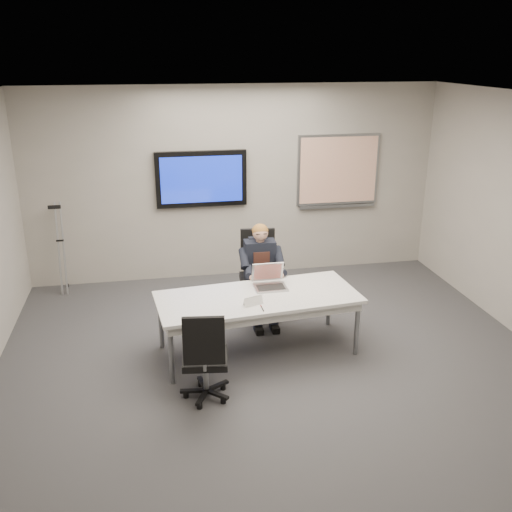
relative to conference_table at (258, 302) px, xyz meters
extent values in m
cube|color=#353538|center=(0.14, -0.57, -0.60)|extent=(6.00, 6.00, 0.02)
cube|color=silver|center=(0.14, -0.57, 2.20)|extent=(6.00, 6.00, 0.02)
cube|color=#A7A197|center=(0.14, 2.43, 0.80)|extent=(6.00, 0.02, 2.80)
cube|color=#A7A197|center=(0.14, -3.57, 0.80)|extent=(6.00, 0.02, 2.80)
cube|color=white|center=(0.00, 0.00, 0.06)|extent=(2.30, 1.14, 0.04)
cube|color=silver|center=(0.00, 0.00, -0.01)|extent=(2.20, 1.04, 0.09)
cylinder|color=gray|center=(-0.99, -0.49, -0.28)|extent=(0.06, 0.06, 0.65)
cylinder|color=gray|center=(1.07, -0.28, -0.28)|extent=(0.06, 0.06, 0.65)
cylinder|color=gray|center=(-1.07, 0.28, -0.28)|extent=(0.06, 0.06, 0.65)
cylinder|color=gray|center=(0.99, 0.49, -0.28)|extent=(0.06, 0.06, 0.65)
cube|color=black|center=(-0.36, 2.38, 0.90)|extent=(1.30, 0.08, 0.80)
cube|color=#0D1E93|center=(-0.36, 2.33, 0.90)|extent=(1.16, 0.01, 0.66)
cube|color=gray|center=(1.69, 2.40, 0.95)|extent=(1.25, 0.04, 1.05)
cube|color=white|center=(1.69, 2.38, 0.95)|extent=(1.18, 0.01, 0.98)
cube|color=gray|center=(1.69, 2.37, 0.40)|extent=(1.18, 0.05, 0.04)
cylinder|color=gray|center=(0.20, 0.92, -0.31)|extent=(0.06, 0.06, 0.38)
cube|color=black|center=(0.20, 0.92, -0.13)|extent=(0.52, 0.52, 0.07)
cube|color=black|center=(0.22, 1.15, 0.22)|extent=(0.44, 0.10, 0.54)
cylinder|color=gray|center=(-0.67, -0.80, -0.35)|extent=(0.06, 0.06, 0.33)
cube|color=black|center=(-0.67, -0.80, -0.18)|extent=(0.48, 0.48, 0.06)
cube|color=black|center=(-0.70, -1.01, 0.12)|extent=(0.39, 0.10, 0.48)
cube|color=black|center=(0.20, 0.89, 0.15)|extent=(0.39, 0.23, 0.53)
cube|color=#3B1F18|center=(0.20, 0.77, 0.18)|extent=(0.20, 0.02, 0.25)
sphere|color=tan|center=(0.20, 0.86, 0.52)|extent=(0.19, 0.19, 0.19)
ellipsoid|color=#935F25|center=(0.20, 0.88, 0.55)|extent=(0.20, 0.20, 0.17)
cube|color=#AEAEB0|center=(0.18, 0.18, 0.09)|extent=(0.37, 0.26, 0.02)
cube|color=black|center=(0.18, 0.16, 0.10)|extent=(0.31, 0.18, 0.00)
cube|color=#AEAEB0|center=(0.18, 0.34, 0.22)|extent=(0.37, 0.09, 0.24)
cube|color=red|center=(0.18, 0.33, 0.22)|extent=(0.32, 0.07, 0.20)
cylinder|color=black|center=(-0.02, -0.33, 0.08)|extent=(0.01, 0.14, 0.01)
camera|label=1|loc=(-1.10, -5.64, 2.63)|focal=40.00mm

